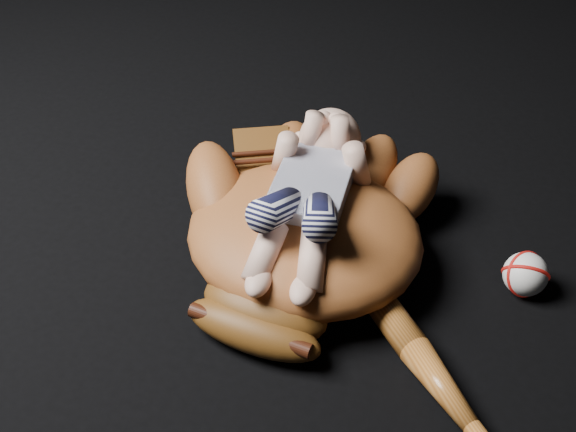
{
  "coord_description": "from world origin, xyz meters",
  "views": [
    {
      "loc": [
        0.24,
        -0.77,
        0.82
      ],
      "look_at": [
        -0.01,
        0.06,
        0.09
      ],
      "focal_mm": 45.0,
      "sensor_mm": 36.0,
      "label": 1
    }
  ],
  "objects_px": {
    "newborn_baby": "(307,194)",
    "baseball_glove": "(305,226)",
    "baseball": "(526,274)",
    "baseball_bat": "(426,364)"
  },
  "relations": [
    {
      "from": "newborn_baby",
      "to": "baseball_bat",
      "type": "distance_m",
      "value": 0.3
    },
    {
      "from": "newborn_baby",
      "to": "baseball_glove",
      "type": "bearing_deg",
      "value": -100.16
    },
    {
      "from": "newborn_baby",
      "to": "baseball_bat",
      "type": "xyz_separation_m",
      "value": [
        0.22,
        -0.17,
        -0.12
      ]
    },
    {
      "from": "baseball_glove",
      "to": "baseball",
      "type": "relative_size",
      "value": 7.65
    },
    {
      "from": "newborn_baby",
      "to": "baseball_bat",
      "type": "height_order",
      "value": "newborn_baby"
    },
    {
      "from": "baseball_bat",
      "to": "baseball_glove",
      "type": "bearing_deg",
      "value": 143.37
    },
    {
      "from": "baseball_glove",
      "to": "baseball_bat",
      "type": "xyz_separation_m",
      "value": [
        0.22,
        -0.16,
        -0.06
      ]
    },
    {
      "from": "baseball_glove",
      "to": "baseball",
      "type": "bearing_deg",
      "value": 15.04
    },
    {
      "from": "baseball_bat",
      "to": "baseball",
      "type": "xyz_separation_m",
      "value": [
        0.12,
        0.21,
        0.01
      ]
    },
    {
      "from": "baseball_glove",
      "to": "baseball_bat",
      "type": "height_order",
      "value": "baseball_glove"
    }
  ]
}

